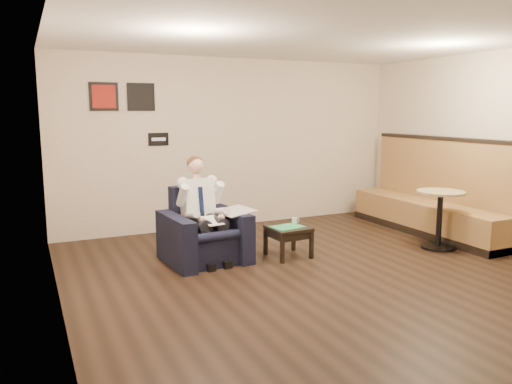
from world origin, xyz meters
name	(u,v)px	position (x,y,z in m)	size (l,w,h in m)	color
ground	(332,276)	(0.00, 0.00, 0.00)	(6.00, 6.00, 0.00)	black
wall_back	(234,143)	(0.00, 3.00, 1.40)	(6.00, 0.02, 2.80)	beige
wall_left	(54,172)	(-3.00, 0.00, 1.40)	(0.02, 6.00, 2.80)	beige
ceiling	(338,32)	(0.00, 0.00, 2.80)	(6.00, 6.00, 0.02)	white
seating_sign	(158,139)	(-1.30, 2.98, 1.50)	(0.32, 0.02, 0.20)	black
art_print_left	(104,97)	(-2.10, 2.98, 2.15)	(0.42, 0.03, 0.42)	maroon
art_print_right	(141,97)	(-1.55, 2.98, 2.15)	(0.42, 0.03, 0.42)	black
armchair	(204,225)	(-1.18, 1.21, 0.47)	(0.98, 0.98, 0.95)	black
seated_man	(208,214)	(-1.17, 1.09, 0.65)	(0.62, 0.93, 1.30)	white
lap_papers	(212,221)	(-1.16, 0.99, 0.58)	(0.22, 0.31, 0.01)	white
newspaper	(235,211)	(-0.77, 1.14, 0.64)	(0.41, 0.51, 0.01)	silver
side_table	(288,242)	(-0.10, 0.91, 0.21)	(0.50, 0.50, 0.41)	black
green_folder	(287,227)	(-0.13, 0.89, 0.42)	(0.41, 0.29, 0.01)	#26C06B
coffee_mug	(294,221)	(0.06, 1.03, 0.45)	(0.07, 0.07, 0.09)	white
smartphone	(286,224)	(-0.06, 1.06, 0.42)	(0.13, 0.06, 0.01)	black
banquette	(430,186)	(2.59, 1.14, 0.75)	(0.70, 2.94, 1.51)	olive
cafe_table	(439,220)	(2.05, 0.38, 0.41)	(0.67, 0.67, 0.83)	tan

